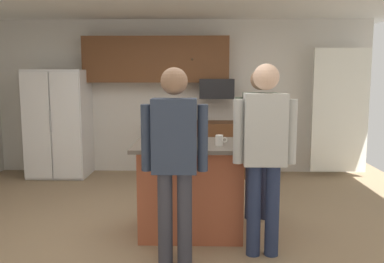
# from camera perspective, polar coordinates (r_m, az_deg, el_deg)

# --- Properties ---
(floor) EXTENTS (7.04, 7.04, 0.00)m
(floor) POSITION_cam_1_polar(r_m,az_deg,el_deg) (4.62, -3.35, -13.38)
(floor) COLOR #937A5B
(floor) RESTS_ON ground
(back_wall) EXTENTS (6.40, 0.10, 2.60)m
(back_wall) POSITION_cam_1_polar(r_m,az_deg,el_deg) (7.12, -1.52, 4.83)
(back_wall) COLOR silver
(back_wall) RESTS_ON ground
(french_door_window_panel) EXTENTS (0.90, 0.06, 2.00)m
(french_door_window_panel) POSITION_cam_1_polar(r_m,az_deg,el_deg) (7.08, 19.84, 2.73)
(french_door_window_panel) COLOR white
(french_door_window_panel) RESTS_ON ground
(cabinet_run_upper) EXTENTS (2.40, 0.38, 0.75)m
(cabinet_run_upper) POSITION_cam_1_polar(r_m,az_deg,el_deg) (6.94, -4.98, 9.89)
(cabinet_run_upper) COLOR brown
(cabinet_run_lower) EXTENTS (1.80, 0.63, 0.90)m
(cabinet_run_lower) POSITION_cam_1_polar(r_m,az_deg,el_deg) (6.89, 3.35, -2.40)
(cabinet_run_lower) COLOR brown
(cabinet_run_lower) RESTS_ON ground
(refrigerator) EXTENTS (0.94, 0.76, 1.76)m
(refrigerator) POSITION_cam_1_polar(r_m,az_deg,el_deg) (7.13, -17.96, 1.06)
(refrigerator) COLOR white
(refrigerator) RESTS_ON ground
(microwave_over_range) EXTENTS (0.56, 0.40, 0.32)m
(microwave_over_range) POSITION_cam_1_polar(r_m,az_deg,el_deg) (6.80, 3.42, 5.95)
(microwave_over_range) COLOR black
(kitchen_island) EXTENTS (1.18, 0.87, 0.97)m
(kitchen_island) POSITION_cam_1_polar(r_m,az_deg,el_deg) (4.38, -0.10, -7.80)
(kitchen_island) COLOR #AD5638
(kitchen_island) RESTS_ON ground
(person_host_foreground) EXTENTS (0.57, 0.23, 1.73)m
(person_host_foreground) POSITION_cam_1_polar(r_m,az_deg,el_deg) (4.77, 9.31, -0.31)
(person_host_foreground) COLOR #232D4C
(person_host_foreground) RESTS_ON ground
(person_guest_left) EXTENTS (0.57, 0.23, 1.74)m
(person_guest_left) POSITION_cam_1_polar(r_m,az_deg,el_deg) (3.51, -2.44, -3.07)
(person_guest_left) COLOR #383842
(person_guest_left) RESTS_ON ground
(person_elder_center) EXTENTS (0.57, 0.23, 1.77)m
(person_elder_center) POSITION_cam_1_polar(r_m,az_deg,el_deg) (3.78, 10.02, -2.05)
(person_elder_center) COLOR #232D4C
(person_elder_center) RESTS_ON ground
(glass_dark_ale) EXTENTS (0.07, 0.07, 0.17)m
(glass_dark_ale) POSITION_cam_1_polar(r_m,az_deg,el_deg) (4.18, -0.44, -0.69)
(glass_dark_ale) COLOR black
(glass_dark_ale) RESTS_ON kitchen_island
(mug_blue_stoneware) EXTENTS (0.13, 0.08, 0.09)m
(mug_blue_stoneware) POSITION_cam_1_polar(r_m,az_deg,el_deg) (4.39, -5.71, -0.82)
(mug_blue_stoneware) COLOR white
(mug_blue_stoneware) RESTS_ON kitchen_island
(mug_ceramic_white) EXTENTS (0.12, 0.08, 0.11)m
(mug_ceramic_white) POSITION_cam_1_polar(r_m,az_deg,el_deg) (4.14, 3.84, -1.23)
(mug_ceramic_white) COLOR white
(mug_ceramic_white) RESTS_ON kitchen_island
(glass_pilsner) EXTENTS (0.07, 0.07, 0.13)m
(glass_pilsner) POSITION_cam_1_polar(r_m,az_deg,el_deg) (4.57, -5.50, -0.23)
(glass_pilsner) COLOR black
(glass_pilsner) RESTS_ON kitchen_island
(tumbler_amber) EXTENTS (0.08, 0.08, 0.12)m
(tumbler_amber) POSITION_cam_1_polar(r_m,az_deg,el_deg) (4.42, -0.68, -0.53)
(tumbler_amber) COLOR black
(tumbler_amber) RESTS_ON kitchen_island
(glass_short_whisky) EXTENTS (0.07, 0.07, 0.14)m
(glass_short_whisky) POSITION_cam_1_polar(r_m,az_deg,el_deg) (4.14, -3.57, -0.99)
(glass_short_whisky) COLOR black
(glass_short_whisky) RESTS_ON kitchen_island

